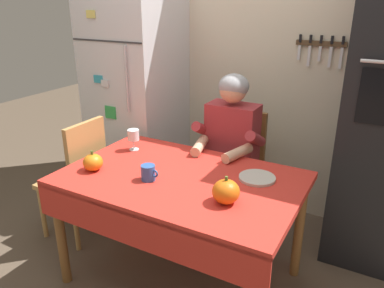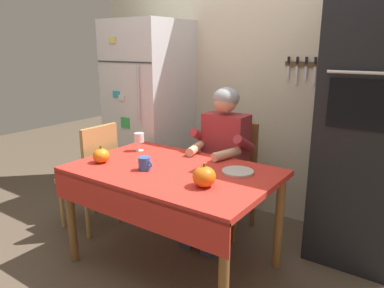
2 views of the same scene
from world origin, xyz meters
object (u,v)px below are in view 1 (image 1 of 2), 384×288
Objects in this scene: chair_behind_person at (237,166)px; coffee_mug at (148,173)px; pumpkin_medium at (93,162)px; wine_glass at (133,136)px; seated_person at (228,146)px; refrigerator at (137,99)px; pumpkin_large at (226,192)px; chair_left_side at (79,175)px; dining_table at (179,190)px; serving_tray at (257,178)px.

chair_behind_person is 0.96m from coffee_mug.
wine_glass is at bearing 87.56° from pumpkin_medium.
coffee_mug is at bearing -104.82° from seated_person.
pumpkin_large is at bearing -37.78° from refrigerator.
wine_glass is at bearing 19.32° from chair_left_side.
chair_left_side is (-0.90, 0.08, -0.14)m from dining_table.
pumpkin_medium is at bearing -162.29° from dining_table.
seated_person is at bearing 35.11° from wine_glass.
pumpkin_medium reaches higher than serving_tray.
wine_glass is at bearing -144.89° from seated_person.
refrigerator is at bearing 112.90° from pumpkin_medium.
chair_left_side is at bearing 166.19° from coffee_mug.
dining_table is at bearing -93.59° from chair_behind_person.
pumpkin_large is 0.70× the size of serving_tray.
chair_behind_person reaches higher than pumpkin_large.
dining_table is at bearing -5.05° from chair_left_side.
chair_behind_person is 0.75× the size of seated_person.
seated_person is 8.39× the size of pumpkin_large.
pumpkin_large is at bearing 2.08° from pumpkin_medium.
pumpkin_large is 1.18× the size of pumpkin_medium.
serving_tray is at bearing -26.57° from refrigerator.
refrigerator reaches higher than pumpkin_large.
seated_person is 9.86× the size of pumpkin_medium.
refrigerator is 1.45× the size of seated_person.
seated_person is 5.86× the size of serving_tray.
chair_behind_person is 6.33× the size of wine_glass.
chair_behind_person is 0.29m from seated_person.
serving_tray is (0.55, 0.31, -0.04)m from coffee_mug.
chair_left_side is (0.05, -0.80, -0.39)m from refrigerator.
pumpkin_medium is (-0.56, -0.77, 0.05)m from seated_person.
pumpkin_large reaches higher than coffee_mug.
refrigerator is 1.32m from dining_table.
chair_behind_person is (0.05, 0.79, -0.14)m from dining_table.
refrigerator is 0.81m from wine_glass.
pumpkin_large reaches higher than serving_tray.
seated_person is (-0.00, -0.19, 0.23)m from chair_behind_person.
chair_behind_person is at bearing 121.37° from serving_tray.
chair_left_side is at bearing 170.51° from pumpkin_large.
chair_behind_person is 1.14m from pumpkin_medium.
coffee_mug is 0.87× the size of pumpkin_medium.
seated_person reaches higher than serving_tray.
refrigerator is at bearing 142.22° from pumpkin_large.
pumpkin_medium is at bearing -171.62° from coffee_mug.
serving_tray is at bearing 5.42° from chair_left_side.
wine_glass reaches higher than serving_tray.
refrigerator is 16.38× the size of coffee_mug.
pumpkin_medium is at bearing -177.92° from pumpkin_large.
chair_behind_person is at bearing 108.46° from pumpkin_large.
chair_left_side is 1.34m from serving_tray.
chair_left_side is at bearing -160.68° from wine_glass.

